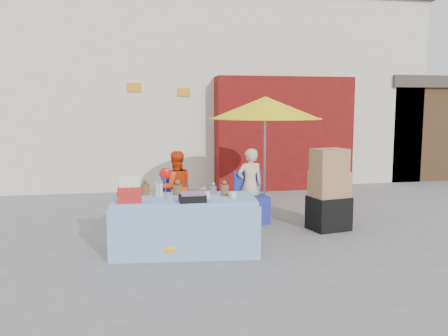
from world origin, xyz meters
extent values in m
plane|color=slate|center=(0.00, 0.00, 0.00)|extent=(80.00, 80.00, 0.00)
cube|color=silver|center=(0.00, 7.00, 2.25)|extent=(12.00, 5.00, 4.50)
cube|color=#3F3833|center=(0.00, 7.00, 4.70)|extent=(12.20, 5.20, 0.40)
cube|color=maroon|center=(2.20, 4.20, 1.30)|extent=(3.20, 0.60, 2.60)
cube|color=#4C331E|center=(6.50, 6.00, 1.20)|extent=(2.60, 3.00, 2.40)
cube|color=#3F3833|center=(6.50, 6.00, 2.55)|extent=(2.80, 3.20, 0.30)
cube|color=orange|center=(-1.20, 4.48, 2.35)|extent=(0.32, 0.04, 0.20)
cube|color=orange|center=(-0.10, 4.48, 2.25)|extent=(0.28, 0.04, 0.18)
cube|color=#89B1DC|center=(-0.64, -0.22, 0.37)|extent=(1.93, 1.04, 0.73)
cube|color=#89B1DC|center=(-0.69, -0.65, 0.34)|extent=(1.89, 0.25, 0.68)
cube|color=#89B1DC|center=(-0.59, 0.20, 0.34)|extent=(1.89, 0.25, 0.68)
cylinder|color=silver|center=(-1.35, 0.01, 0.82)|extent=(0.12, 0.12, 0.18)
cylinder|color=brown|center=(-1.15, 0.08, 0.81)|extent=(0.13, 0.13, 0.16)
cylinder|color=silver|center=(-0.97, -0.09, 0.84)|extent=(0.11, 0.11, 0.21)
cylinder|color=brown|center=(-0.72, -0.02, 0.80)|extent=(0.14, 0.14, 0.14)
cylinder|color=#B2B2B7|center=(-0.23, -0.06, 0.79)|extent=(0.10, 0.10, 0.12)
cylinder|color=brown|center=(-0.10, -0.19, 0.80)|extent=(0.12, 0.12, 0.15)
cylinder|color=silver|center=(-0.36, -0.31, 0.77)|extent=(0.09, 0.09, 0.09)
cylinder|color=silver|center=(-0.02, -0.39, 0.77)|extent=(0.09, 0.09, 0.09)
sphere|color=brown|center=(-1.45, -0.23, 0.80)|extent=(0.15, 0.15, 0.15)
ellipsoid|color=red|center=(-0.90, -0.34, 1.08)|extent=(0.15, 0.07, 0.15)
cube|color=red|center=(-1.35, -0.43, 0.83)|extent=(0.31, 0.17, 0.19)
cube|color=black|center=(-0.58, -0.52, 0.77)|extent=(0.36, 0.27, 0.09)
cube|color=#203195|center=(-0.61, 1.14, 0.23)|extent=(0.53, 0.51, 0.45)
cube|color=#203195|center=(-0.64, 1.36, 0.65)|extent=(0.48, 0.10, 0.40)
cube|color=#203195|center=(0.64, 1.14, 0.23)|extent=(0.53, 0.51, 0.45)
cube|color=#203195|center=(0.61, 1.36, 0.65)|extent=(0.48, 0.10, 0.40)
imported|color=#EB3F0C|center=(-0.61, 1.29, 0.60)|extent=(0.64, 0.52, 1.21)
imported|color=beige|center=(0.64, 1.29, 0.61)|extent=(0.48, 0.34, 1.23)
cylinder|color=gray|center=(0.94, 1.44, 1.00)|extent=(0.04, 0.04, 2.00)
cone|color=yellow|center=(0.94, 1.44, 1.90)|extent=(1.90, 1.90, 0.38)
cylinder|color=yellow|center=(0.94, 1.44, 1.72)|extent=(1.90, 1.90, 0.02)
cube|color=black|center=(1.70, 0.47, 0.26)|extent=(0.65, 0.57, 0.52)
cube|color=#A6704B|center=(1.70, 0.47, 0.72)|extent=(0.61, 0.51, 0.40)
cube|color=#A6704B|center=(1.68, 0.44, 1.10)|extent=(0.56, 0.47, 0.36)
ellipsoid|color=yellow|center=(-0.84, -0.38, 0.16)|extent=(0.81, 0.71, 0.31)
camera|label=1|loc=(-1.34, -6.34, 1.91)|focal=38.00mm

